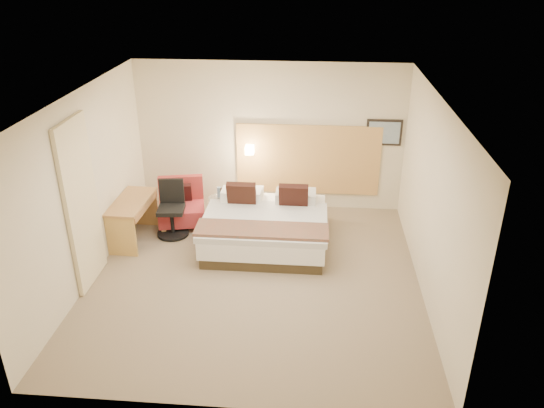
# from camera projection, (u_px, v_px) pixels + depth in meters

# --- Properties ---
(floor) EXTENTS (4.80, 5.00, 0.02)m
(floor) POSITION_uv_depth(u_px,v_px,m) (255.00, 278.00, 7.87)
(floor) COLOR #826F57
(floor) RESTS_ON ground
(ceiling) EXTENTS (4.80, 5.00, 0.02)m
(ceiling) POSITION_uv_depth(u_px,v_px,m) (252.00, 97.00, 6.70)
(ceiling) COLOR white
(ceiling) RESTS_ON floor
(wall_back) EXTENTS (4.80, 0.02, 2.70)m
(wall_back) POSITION_uv_depth(u_px,v_px,m) (270.00, 137.00, 9.54)
(wall_back) COLOR beige
(wall_back) RESTS_ON floor
(wall_front) EXTENTS (4.80, 0.02, 2.70)m
(wall_front) POSITION_uv_depth(u_px,v_px,m) (223.00, 304.00, 5.03)
(wall_front) COLOR beige
(wall_front) RESTS_ON floor
(wall_left) EXTENTS (0.02, 5.00, 2.70)m
(wall_left) POSITION_uv_depth(u_px,v_px,m) (84.00, 189.00, 7.47)
(wall_left) COLOR beige
(wall_left) RESTS_ON floor
(wall_right) EXTENTS (0.02, 5.00, 2.70)m
(wall_right) POSITION_uv_depth(u_px,v_px,m) (432.00, 201.00, 7.10)
(wall_right) COLOR beige
(wall_right) RESTS_ON floor
(headboard_panel) EXTENTS (2.60, 0.04, 1.30)m
(headboard_panel) POSITION_uv_depth(u_px,v_px,m) (308.00, 160.00, 9.62)
(headboard_panel) COLOR #BA8748
(headboard_panel) RESTS_ON wall_back
(art_frame) EXTENTS (0.62, 0.03, 0.47)m
(art_frame) POSITION_uv_depth(u_px,v_px,m) (384.00, 132.00, 9.30)
(art_frame) COLOR black
(art_frame) RESTS_ON wall_back
(art_canvas) EXTENTS (0.54, 0.01, 0.39)m
(art_canvas) POSITION_uv_depth(u_px,v_px,m) (384.00, 133.00, 9.28)
(art_canvas) COLOR gray
(art_canvas) RESTS_ON wall_back
(lamp_arm) EXTENTS (0.02, 0.12, 0.02)m
(lamp_arm) POSITION_uv_depth(u_px,v_px,m) (250.00, 149.00, 9.57)
(lamp_arm) COLOR silver
(lamp_arm) RESTS_ON wall_back
(lamp_shade) EXTENTS (0.15, 0.15, 0.15)m
(lamp_shade) POSITION_uv_depth(u_px,v_px,m) (250.00, 150.00, 9.52)
(lamp_shade) COLOR #F6E5C0
(lamp_shade) RESTS_ON wall_back
(curtain) EXTENTS (0.06, 0.90, 2.42)m
(curtain) POSITION_uv_depth(u_px,v_px,m) (82.00, 205.00, 7.30)
(curtain) COLOR beige
(curtain) RESTS_ON wall_left
(bottle_a) EXTENTS (0.06, 0.06, 0.19)m
(bottle_a) POSITION_uv_depth(u_px,v_px,m) (219.00, 192.00, 9.16)
(bottle_a) COLOR #7F9FC4
(bottle_a) RESTS_ON side_table
(bottle_b) EXTENTS (0.06, 0.06, 0.19)m
(bottle_b) POSITION_uv_depth(u_px,v_px,m) (221.00, 192.00, 9.15)
(bottle_b) COLOR #87B6D2
(bottle_b) RESTS_ON side_table
(menu_folder) EXTENTS (0.13, 0.06, 0.20)m
(menu_folder) POSITION_uv_depth(u_px,v_px,m) (224.00, 193.00, 9.09)
(menu_folder) COLOR #3B2718
(menu_folder) RESTS_ON side_table
(bed) EXTENTS (2.02, 1.92, 0.97)m
(bed) POSITION_uv_depth(u_px,v_px,m) (266.00, 225.00, 8.69)
(bed) COLOR #3A2E1D
(bed) RESTS_ON floor
(lounge_chair) EXTENTS (0.90, 0.83, 0.82)m
(lounge_chair) POSITION_uv_depth(u_px,v_px,m) (182.00, 207.00, 9.28)
(lounge_chair) COLOR tan
(lounge_chair) RESTS_ON floor
(side_table) EXTENTS (0.51, 0.51, 0.52)m
(side_table) POSITION_uv_depth(u_px,v_px,m) (222.00, 210.00, 9.25)
(side_table) COLOR white
(side_table) RESTS_ON floor
(desk) EXTENTS (0.56, 1.16, 0.71)m
(desk) POSITION_uv_depth(u_px,v_px,m) (133.00, 209.00, 8.67)
(desk) COLOR #A77541
(desk) RESTS_ON floor
(desk_chair) EXTENTS (0.59, 0.59, 0.94)m
(desk_chair) POSITION_uv_depth(u_px,v_px,m) (172.00, 213.00, 8.92)
(desk_chair) COLOR black
(desk_chair) RESTS_ON floor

